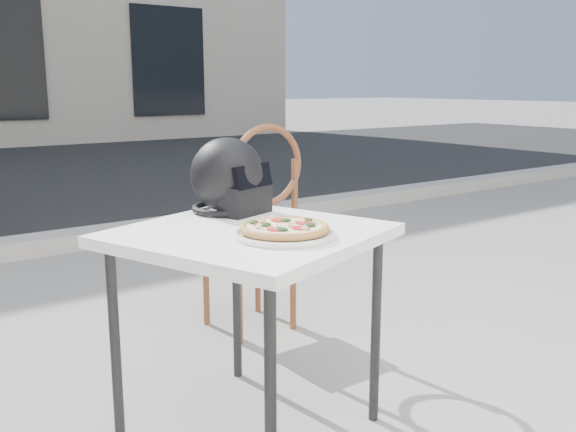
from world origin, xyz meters
TOP-DOWN VIEW (x-y plane):
  - curb at (0.00, 3.00)m, footprint 30.00×0.25m
  - cafe_table_main at (0.02, 0.20)m, footprint 0.93×0.93m
  - plate at (0.05, 0.05)m, footprint 0.38×0.38m
  - pizza at (0.05, 0.05)m, footprint 0.34×0.34m
  - helmet at (0.12, 0.48)m, footprint 0.32×0.33m
  - cafe_chair_main at (0.53, 0.93)m, footprint 0.37×0.37m

SIDE VIEW (x-z plane):
  - curb at x=0.00m, z-range 0.00..0.12m
  - cafe_chair_main at x=0.53m, z-range 0.05..1.03m
  - cafe_table_main at x=0.02m, z-range 0.28..0.98m
  - plate at x=0.05m, z-range 0.69..0.71m
  - pizza at x=0.05m, z-range 0.70..0.74m
  - helmet at x=0.12m, z-range 0.68..0.94m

